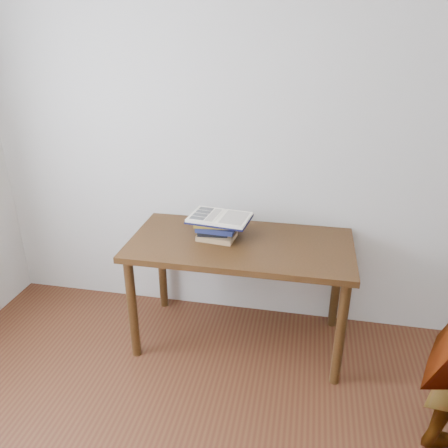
# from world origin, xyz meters

# --- Properties ---
(room_shell) EXTENTS (3.54, 3.54, 2.62)m
(room_shell) POSITION_xyz_m (-0.08, 0.01, 1.63)
(room_shell) COLOR beige
(room_shell) RESTS_ON ground
(desk) EXTENTS (1.39, 0.69, 0.74)m
(desk) POSITION_xyz_m (0.09, 1.38, 0.65)
(desk) COLOR #442511
(desk) RESTS_ON ground
(book_stack) EXTENTS (0.26, 0.19, 0.12)m
(book_stack) POSITION_xyz_m (-0.07, 1.40, 0.81)
(book_stack) COLOR #977B4E
(book_stack) RESTS_ON desk
(open_book) EXTENTS (0.40, 0.30, 0.03)m
(open_book) POSITION_xyz_m (-0.05, 1.42, 0.88)
(open_book) COLOR black
(open_book) RESTS_ON book_stack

